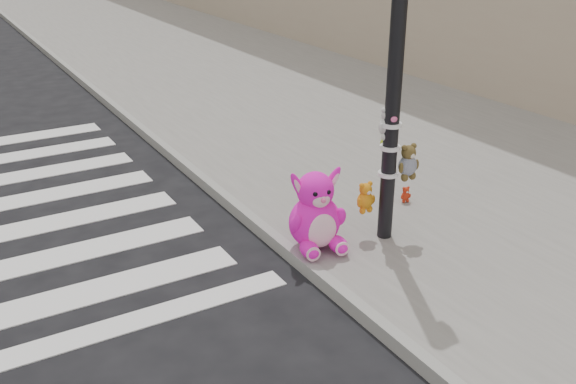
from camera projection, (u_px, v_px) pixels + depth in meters
sidewalk_near at (246, 74)px, 14.83m from camera, size 7.00×80.00×0.14m
curb_edge at (97, 93)px, 13.23m from camera, size 0.12×80.00×0.15m
signal_pole at (394, 90)px, 6.54m from camera, size 0.68×0.48×4.00m
pink_bunny at (316, 216)px, 6.81m from camera, size 0.66×0.74×0.91m
red_teddy at (406, 194)px, 7.99m from camera, size 0.16×0.13×0.21m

